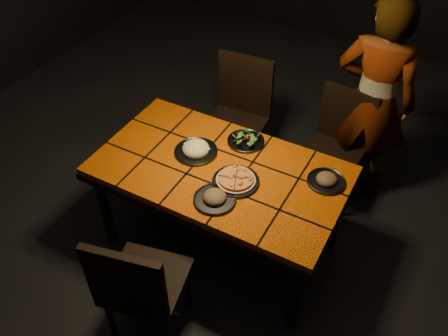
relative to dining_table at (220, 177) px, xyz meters
The scene contains 11 objects.
room_shell 0.83m from the dining_table, ahead, with size 6.04×7.04×3.08m.
dining_table is the anchor object (origin of this frame).
chair_near 0.88m from the dining_table, 92.14° to the right, with size 0.52×0.52×0.97m.
chair_far_left 0.88m from the dining_table, 108.97° to the left, with size 0.48×0.48×1.00m.
chair_far_right 1.06m from the dining_table, 60.46° to the left, with size 0.44×0.44×0.92m.
diner 1.28m from the dining_table, 58.28° to the left, with size 0.60×0.40×1.65m, color brown.
plate_pizza 0.19m from the dining_table, 24.35° to the right, with size 0.32×0.32×0.04m.
plate_pasta 0.24m from the dining_table, 165.45° to the left, with size 0.29×0.29×0.09m.
plate_salad 0.33m from the dining_table, 84.81° to the left, with size 0.25×0.25×0.07m.
plate_mushroom_a 0.30m from the dining_table, 67.13° to the right, with size 0.26×0.26×0.09m.
plate_mushroom_b 0.68m from the dining_table, 17.44° to the left, with size 0.24×0.24×0.08m.
Camera 1 is at (1.09, -1.94, 2.81)m, focal length 38.00 mm.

